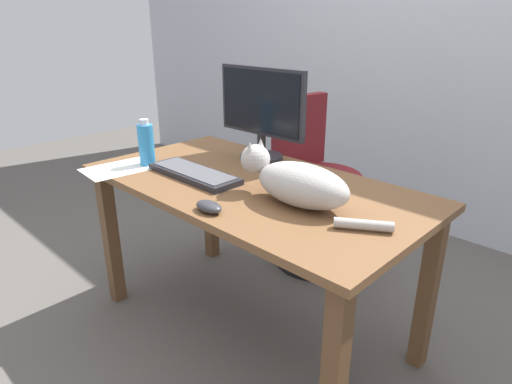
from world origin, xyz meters
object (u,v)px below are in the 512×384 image
object	(u,v)px
cat	(297,182)
water_bottle	(146,144)
keyboard	(194,173)
monitor	(261,110)
computer_mouse	(209,207)
office_chair	(313,193)

from	to	relation	value
cat	water_bottle	bearing A→B (deg)	-171.46
keyboard	cat	bearing A→B (deg)	8.37
monitor	computer_mouse	distance (m)	0.67
office_chair	water_bottle	world-z (taller)	office_chair
office_chair	monitor	bearing A→B (deg)	-88.72
monitor	computer_mouse	world-z (taller)	monitor
office_chair	computer_mouse	xyz separation A→B (m)	(0.30, -1.00, 0.32)
office_chair	computer_mouse	bearing A→B (deg)	-73.15
water_bottle	monitor	bearing A→B (deg)	54.45
computer_mouse	water_bottle	distance (m)	0.62
monitor	keyboard	size ratio (longest dim) A/B	1.09
keyboard	cat	size ratio (longest dim) A/B	0.72
monitor	cat	distance (m)	0.57
office_chair	monitor	xyz separation A→B (m)	(0.01, -0.44, 0.53)
monitor	water_bottle	world-z (taller)	monitor
water_bottle	computer_mouse	bearing A→B (deg)	-13.72
keyboard	water_bottle	size ratio (longest dim) A/B	2.14
keyboard	computer_mouse	size ratio (longest dim) A/B	4.00
office_chair	cat	distance (m)	0.96
cat	monitor	bearing A→B (deg)	146.38
keyboard	office_chair	bearing A→B (deg)	88.96
monitor	water_bottle	distance (m)	0.53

